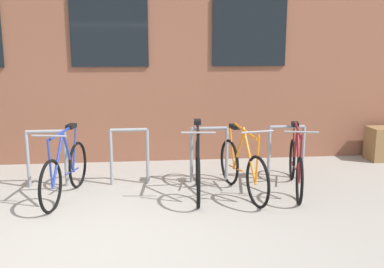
{
  "coord_description": "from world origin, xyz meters",
  "views": [
    {
      "loc": [
        0.61,
        -4.55,
        2.09
      ],
      "look_at": [
        1.24,
        1.6,
        0.81
      ],
      "focal_mm": 41.43,
      "sensor_mm": 36.0,
      "label": 1
    }
  ],
  "objects": [
    {
      "name": "bicycle_maroon",
      "position": [
        2.72,
        1.41,
        0.36
      ],
      "size": [
        0.56,
        1.7,
        0.98
      ],
      "color": "black",
      "rests_on": "ground"
    },
    {
      "name": "storefront_building",
      "position": [
        0.0,
        6.84,
        2.39
      ],
      "size": [
        28.0,
        7.32,
        4.78
      ],
      "color": "brown",
      "rests_on": "ground"
    },
    {
      "name": "bicycle_orange",
      "position": [
        1.92,
        1.31,
        0.38
      ],
      "size": [
        0.48,
        1.67,
        1.01
      ],
      "color": "black",
      "rests_on": "ground"
    },
    {
      "name": "bike_rack",
      "position": [
        -0.27,
        1.9,
        0.52
      ],
      "size": [
        6.59,
        0.05,
        0.86
      ],
      "color": "gray",
      "rests_on": "ground"
    },
    {
      "name": "bicycle_black",
      "position": [
        1.3,
        1.39,
        0.37
      ],
      "size": [
        0.44,
        1.65,
        1.02
      ],
      "color": "black",
      "rests_on": "ground"
    },
    {
      "name": "bicycle_blue",
      "position": [
        -0.52,
        1.39,
        0.38
      ],
      "size": [
        0.48,
        1.66,
        0.99
      ],
      "color": "black",
      "rests_on": "ground"
    },
    {
      "name": "ground_plane",
      "position": [
        0.0,
        0.0,
        0.0
      ],
      "size": [
        42.0,
        42.0,
        0.0
      ],
      "primitive_type": "plane",
      "color": "#9E998E"
    }
  ]
}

